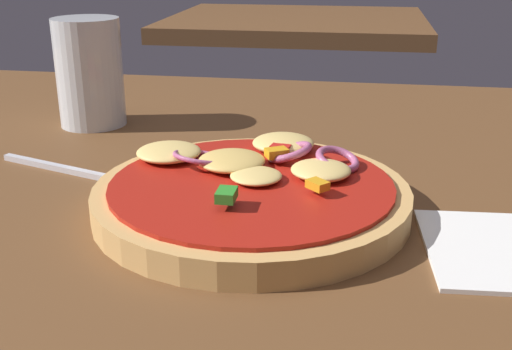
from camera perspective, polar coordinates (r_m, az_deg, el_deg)
The scene contains 5 objects.
dining_table at distance 0.47m, azimuth -1.20°, elevation -4.74°, with size 1.45×0.86×0.04m.
pizza at distance 0.45m, azimuth -0.40°, elevation -1.57°, with size 0.22×0.22×0.04m.
fork at distance 0.53m, azimuth -15.18°, elevation 0.13°, with size 0.16×0.06×0.01m.
beer_glass at distance 0.67m, azimuth -14.79°, elevation 8.46°, with size 0.07×0.07×0.11m.
background_table at distance 1.60m, azimuth 3.74°, elevation 13.50°, with size 0.62×0.53×0.04m.
Camera 1 is at (0.08, -0.42, 0.22)m, focal length 44.20 mm.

